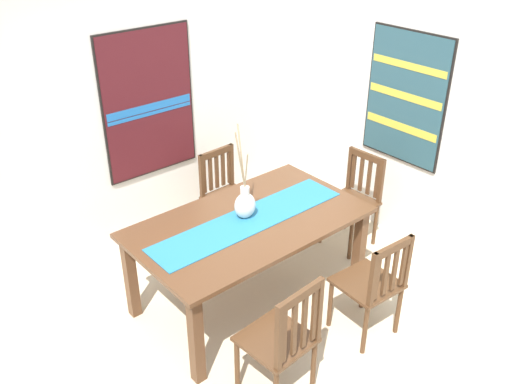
{
  "coord_description": "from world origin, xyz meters",
  "views": [
    {
      "loc": [
        -2.21,
        -2.28,
        3.01
      ],
      "look_at": [
        0.16,
        0.51,
        0.97
      ],
      "focal_mm": 38.86,
      "sensor_mm": 36.0,
      "label": 1
    }
  ],
  "objects_px": {
    "chair_3": "(373,284)",
    "painting_on_side_wall": "(406,98)",
    "painting_on_back_wall": "(148,104)",
    "chair_2": "(354,198)",
    "centerpiece_vase": "(245,203)",
    "chair_0": "(226,193)",
    "chair_1": "(283,339)",
    "dining_table": "(249,231)"
  },
  "relations": [
    {
      "from": "chair_3",
      "to": "painting_on_side_wall",
      "type": "height_order",
      "value": "painting_on_side_wall"
    },
    {
      "from": "painting_on_back_wall",
      "to": "chair_2",
      "type": "bearing_deg",
      "value": -43.39
    },
    {
      "from": "centerpiece_vase",
      "to": "chair_0",
      "type": "height_order",
      "value": "centerpiece_vase"
    },
    {
      "from": "chair_1",
      "to": "chair_0",
      "type": "bearing_deg",
      "value": 62.9
    },
    {
      "from": "dining_table",
      "to": "painting_on_side_wall",
      "type": "relative_size",
      "value": 1.54
    },
    {
      "from": "dining_table",
      "to": "painting_on_back_wall",
      "type": "xyz_separation_m",
      "value": [
        -0.06,
        1.29,
        0.7
      ]
    },
    {
      "from": "painting_on_back_wall",
      "to": "painting_on_side_wall",
      "type": "bearing_deg",
      "value": -38.13
    },
    {
      "from": "chair_0",
      "to": "chair_1",
      "type": "distance_m",
      "value": 1.98
    },
    {
      "from": "chair_3",
      "to": "painting_on_side_wall",
      "type": "xyz_separation_m",
      "value": [
        1.28,
        0.8,
        0.91
      ]
    },
    {
      "from": "painting_on_side_wall",
      "to": "chair_2",
      "type": "bearing_deg",
      "value": 164.28
    },
    {
      "from": "painting_on_back_wall",
      "to": "dining_table",
      "type": "bearing_deg",
      "value": -87.38
    },
    {
      "from": "centerpiece_vase",
      "to": "painting_on_side_wall",
      "type": "relative_size",
      "value": 0.62
    },
    {
      "from": "chair_3",
      "to": "painting_on_side_wall",
      "type": "relative_size",
      "value": 0.76
    },
    {
      "from": "chair_1",
      "to": "painting_on_side_wall",
      "type": "height_order",
      "value": "painting_on_side_wall"
    },
    {
      "from": "painting_on_back_wall",
      "to": "painting_on_side_wall",
      "type": "height_order",
      "value": "painting_on_back_wall"
    },
    {
      "from": "chair_2",
      "to": "painting_on_side_wall",
      "type": "bearing_deg",
      "value": -15.72
    },
    {
      "from": "dining_table",
      "to": "painting_on_side_wall",
      "type": "distance_m",
      "value": 1.86
    },
    {
      "from": "chair_1",
      "to": "painting_on_back_wall",
      "type": "height_order",
      "value": "painting_on_back_wall"
    },
    {
      "from": "dining_table",
      "to": "chair_3",
      "type": "height_order",
      "value": "chair_3"
    },
    {
      "from": "chair_3",
      "to": "chair_2",
      "type": "bearing_deg",
      "value": 47.1
    },
    {
      "from": "chair_2",
      "to": "chair_3",
      "type": "distance_m",
      "value": 1.26
    },
    {
      "from": "dining_table",
      "to": "chair_3",
      "type": "xyz_separation_m",
      "value": [
        0.42,
        -0.9,
        -0.19
      ]
    },
    {
      "from": "chair_2",
      "to": "chair_3",
      "type": "bearing_deg",
      "value": -132.9
    },
    {
      "from": "chair_3",
      "to": "chair_0",
      "type": "bearing_deg",
      "value": 89.8
    },
    {
      "from": "painting_on_back_wall",
      "to": "chair_0",
      "type": "bearing_deg",
      "value": -41.32
    },
    {
      "from": "centerpiece_vase",
      "to": "chair_2",
      "type": "relative_size",
      "value": 0.82
    },
    {
      "from": "chair_1",
      "to": "centerpiece_vase",
      "type": "bearing_deg",
      "value": 63.57
    },
    {
      "from": "dining_table",
      "to": "chair_0",
      "type": "relative_size",
      "value": 2.06
    },
    {
      "from": "chair_3",
      "to": "painting_on_side_wall",
      "type": "bearing_deg",
      "value": 32.0
    },
    {
      "from": "dining_table",
      "to": "chair_3",
      "type": "bearing_deg",
      "value": -64.81
    },
    {
      "from": "chair_2",
      "to": "painting_on_back_wall",
      "type": "xyz_separation_m",
      "value": [
        -1.34,
        1.27,
        0.89
      ]
    },
    {
      "from": "chair_2",
      "to": "dining_table",
      "type": "bearing_deg",
      "value": -179.05
    },
    {
      "from": "chair_1",
      "to": "chair_3",
      "type": "bearing_deg",
      "value": 0.01
    },
    {
      "from": "chair_1",
      "to": "chair_3",
      "type": "xyz_separation_m",
      "value": [
        0.89,
        0.0,
        -0.02
      ]
    },
    {
      "from": "chair_0",
      "to": "chair_2",
      "type": "xyz_separation_m",
      "value": [
        0.85,
        -0.84,
        -0.0
      ]
    },
    {
      "from": "centerpiece_vase",
      "to": "chair_2",
      "type": "distance_m",
      "value": 1.34
    },
    {
      "from": "centerpiece_vase",
      "to": "dining_table",
      "type": "bearing_deg",
      "value": -95.96
    },
    {
      "from": "dining_table",
      "to": "chair_0",
      "type": "distance_m",
      "value": 0.98
    },
    {
      "from": "centerpiece_vase",
      "to": "chair_1",
      "type": "xyz_separation_m",
      "value": [
        -0.48,
        -0.96,
        -0.39
      ]
    },
    {
      "from": "centerpiece_vase",
      "to": "painting_on_back_wall",
      "type": "bearing_deg",
      "value": 93.02
    },
    {
      "from": "chair_1",
      "to": "chair_2",
      "type": "distance_m",
      "value": 1.98
    },
    {
      "from": "chair_0",
      "to": "chair_3",
      "type": "height_order",
      "value": "chair_3"
    }
  ]
}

